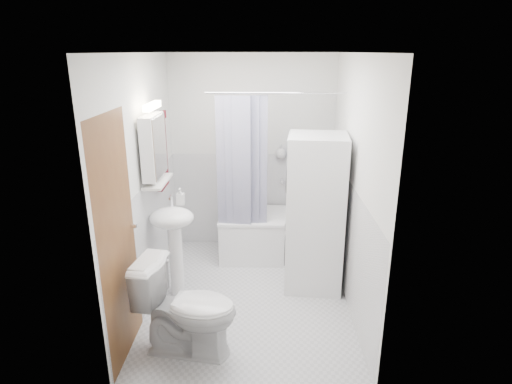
{
  "coord_description": "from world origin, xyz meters",
  "views": [
    {
      "loc": [
        0.16,
        -3.88,
        2.41
      ],
      "look_at": [
        0.07,
        0.15,
        1.08
      ],
      "focal_mm": 30.0,
      "sensor_mm": 36.0,
      "label": 1
    }
  ],
  "objects_px": {
    "bathtub": "(278,233)",
    "washer_dryer": "(315,213)",
    "toilet": "(188,308)",
    "sink": "(173,232)"
  },
  "relations": [
    {
      "from": "bathtub",
      "to": "sink",
      "type": "bearing_deg",
      "value": -140.18
    },
    {
      "from": "sink",
      "to": "toilet",
      "type": "relative_size",
      "value": 1.26
    },
    {
      "from": "washer_dryer",
      "to": "toilet",
      "type": "relative_size",
      "value": 1.99
    },
    {
      "from": "bathtub",
      "to": "sink",
      "type": "xyz_separation_m",
      "value": [
        -1.08,
        -0.9,
        0.41
      ]
    },
    {
      "from": "bathtub",
      "to": "washer_dryer",
      "type": "height_order",
      "value": "washer_dryer"
    },
    {
      "from": "bathtub",
      "to": "toilet",
      "type": "height_order",
      "value": "toilet"
    },
    {
      "from": "sink",
      "to": "toilet",
      "type": "distance_m",
      "value": 0.97
    },
    {
      "from": "washer_dryer",
      "to": "sink",
      "type": "bearing_deg",
      "value": -165.02
    },
    {
      "from": "sink",
      "to": "washer_dryer",
      "type": "height_order",
      "value": "washer_dryer"
    },
    {
      "from": "sink",
      "to": "washer_dryer",
      "type": "xyz_separation_m",
      "value": [
        1.43,
        0.23,
        0.12
      ]
    }
  ]
}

